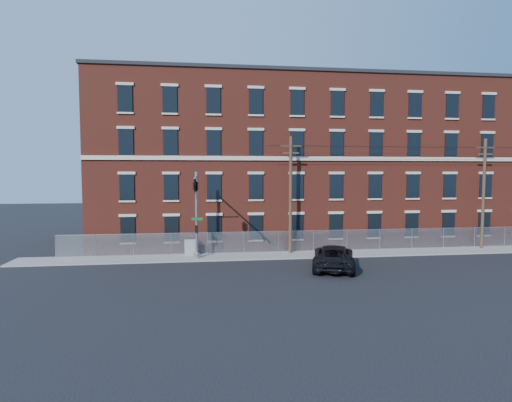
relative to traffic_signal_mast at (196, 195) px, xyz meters
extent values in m
plane|color=black|center=(6.00, -2.18, -5.39)|extent=(140.00, 140.00, 0.00)
cube|color=gray|center=(18.00, 2.82, -5.33)|extent=(65.00, 3.00, 0.12)
cube|color=maroon|center=(18.00, 11.82, 2.61)|extent=(55.00, 14.00, 16.00)
cube|color=black|center=(18.00, 11.82, 10.76)|extent=(55.30, 14.30, 0.30)
cube|color=beige|center=(18.00, 4.74, 2.91)|extent=(55.00, 0.18, 0.35)
cube|color=black|center=(-5.83, 4.76, -3.19)|extent=(1.20, 0.10, 2.20)
cube|color=black|center=(-5.83, 4.76, 0.41)|extent=(1.20, 0.10, 2.20)
cube|color=black|center=(-5.83, 4.76, 4.21)|extent=(1.20, 0.10, 2.20)
cube|color=black|center=(-5.83, 4.76, 7.81)|extent=(1.20, 0.10, 2.20)
cube|color=black|center=(-2.17, 4.76, -3.19)|extent=(1.20, 0.10, 2.20)
cube|color=black|center=(-2.17, 4.76, 0.41)|extent=(1.20, 0.10, 2.20)
cube|color=black|center=(-2.17, 4.76, 4.21)|extent=(1.20, 0.10, 2.20)
cube|color=black|center=(-2.17, 4.76, 7.81)|extent=(1.20, 0.10, 2.20)
cube|color=black|center=(1.50, 4.76, -3.19)|extent=(1.20, 0.10, 2.20)
cube|color=black|center=(1.50, 4.76, 0.41)|extent=(1.20, 0.10, 2.20)
cube|color=black|center=(1.50, 4.76, 4.21)|extent=(1.20, 0.10, 2.20)
cube|color=black|center=(1.50, 4.76, 7.81)|extent=(1.20, 0.10, 2.20)
cube|color=black|center=(5.17, 4.76, -3.19)|extent=(1.20, 0.10, 2.20)
cube|color=black|center=(5.17, 4.76, 0.41)|extent=(1.20, 0.10, 2.20)
cube|color=black|center=(5.17, 4.76, 4.21)|extent=(1.20, 0.10, 2.20)
cube|color=black|center=(5.17, 4.76, 7.81)|extent=(1.20, 0.10, 2.20)
cube|color=black|center=(8.83, 4.76, -3.19)|extent=(1.20, 0.10, 2.20)
cube|color=black|center=(8.83, 4.76, 0.41)|extent=(1.20, 0.10, 2.20)
cube|color=black|center=(8.83, 4.76, 4.21)|extent=(1.20, 0.10, 2.20)
cube|color=black|center=(8.83, 4.76, 7.81)|extent=(1.20, 0.10, 2.20)
cube|color=black|center=(12.50, 4.76, -3.19)|extent=(1.20, 0.10, 2.20)
cube|color=black|center=(12.50, 4.76, 0.41)|extent=(1.20, 0.10, 2.20)
cube|color=black|center=(12.50, 4.76, 4.21)|extent=(1.20, 0.10, 2.20)
cube|color=black|center=(12.50, 4.76, 7.81)|extent=(1.20, 0.10, 2.20)
cube|color=black|center=(16.17, 4.76, -3.19)|extent=(1.20, 0.10, 2.20)
cube|color=black|center=(16.17, 4.76, 0.41)|extent=(1.20, 0.10, 2.20)
cube|color=black|center=(16.17, 4.76, 4.21)|extent=(1.20, 0.10, 2.20)
cube|color=black|center=(16.17, 4.76, 7.81)|extent=(1.20, 0.10, 2.20)
cube|color=black|center=(19.83, 4.76, -3.19)|extent=(1.20, 0.10, 2.20)
cube|color=black|center=(19.83, 4.76, 0.41)|extent=(1.20, 0.10, 2.20)
cube|color=black|center=(19.83, 4.76, 4.21)|extent=(1.20, 0.10, 2.20)
cube|color=black|center=(19.83, 4.76, 7.81)|extent=(1.20, 0.10, 2.20)
cube|color=black|center=(23.50, 4.76, -3.19)|extent=(1.20, 0.10, 2.20)
cube|color=black|center=(23.50, 4.76, 0.41)|extent=(1.20, 0.10, 2.20)
cube|color=black|center=(23.50, 4.76, 4.21)|extent=(1.20, 0.10, 2.20)
cube|color=black|center=(23.50, 4.76, 7.81)|extent=(1.20, 0.10, 2.20)
cube|color=black|center=(27.17, 4.76, -3.19)|extent=(1.20, 0.10, 2.20)
cube|color=black|center=(27.17, 4.76, 0.41)|extent=(1.20, 0.10, 2.20)
cube|color=black|center=(27.17, 4.76, 4.21)|extent=(1.20, 0.10, 2.20)
cube|color=black|center=(27.17, 4.76, 7.81)|extent=(1.20, 0.10, 2.20)
cube|color=#A5A8AD|center=(18.00, 4.12, -4.37)|extent=(59.00, 0.02, 1.80)
cylinder|color=#9EA0A5|center=(18.00, 4.12, -3.47)|extent=(59.00, 0.04, 0.04)
cylinder|color=#9EA0A5|center=(-11.50, 4.12, -4.37)|extent=(0.06, 0.06, 1.85)
cylinder|color=#9EA0A5|center=(-8.39, 4.12, -4.37)|extent=(0.06, 0.06, 1.85)
cylinder|color=#9EA0A5|center=(-5.29, 4.12, -4.37)|extent=(0.06, 0.06, 1.85)
cylinder|color=#9EA0A5|center=(-2.18, 4.12, -4.37)|extent=(0.06, 0.06, 1.85)
cylinder|color=#9EA0A5|center=(0.92, 4.12, -4.37)|extent=(0.06, 0.06, 1.85)
cylinder|color=#9EA0A5|center=(4.03, 4.12, -4.37)|extent=(0.06, 0.06, 1.85)
cylinder|color=#9EA0A5|center=(7.13, 4.12, -4.37)|extent=(0.06, 0.06, 1.85)
cylinder|color=#9EA0A5|center=(10.24, 4.12, -4.37)|extent=(0.06, 0.06, 1.85)
cylinder|color=#9EA0A5|center=(13.34, 4.12, -4.37)|extent=(0.06, 0.06, 1.85)
cylinder|color=#9EA0A5|center=(16.45, 4.12, -4.37)|extent=(0.06, 0.06, 1.85)
cylinder|color=#9EA0A5|center=(19.55, 4.12, -4.37)|extent=(0.06, 0.06, 1.85)
cylinder|color=#9EA0A5|center=(22.66, 4.12, -4.37)|extent=(0.06, 0.06, 1.85)
cylinder|color=#9EA0A5|center=(25.76, 4.12, -4.37)|extent=(0.06, 0.06, 1.85)
cylinder|color=#9EA0A5|center=(28.87, 4.12, -4.37)|extent=(0.06, 0.06, 1.85)
cylinder|color=#9EA0A5|center=(0.00, 2.32, -1.77)|extent=(0.22, 0.22, 7.00)
cylinder|color=#9EA0A5|center=(0.00, 2.32, -5.07)|extent=(0.50, 0.50, 0.40)
cylinder|color=#9EA0A5|center=(0.00, -0.93, 1.33)|extent=(0.14, 6.50, 0.14)
cylinder|color=#9EA0A5|center=(0.00, 1.12, 0.33)|extent=(0.08, 2.18, 1.56)
cube|color=#0C592D|center=(0.05, 2.17, -2.07)|extent=(0.90, 0.03, 0.22)
cube|color=black|center=(0.00, 2.07, -2.87)|extent=(0.25, 0.25, 0.60)
imported|color=black|center=(0.00, -3.48, 0.78)|extent=(0.16, 0.20, 1.00)
imported|color=black|center=(0.00, -0.68, 0.78)|extent=(0.53, 2.48, 1.00)
cylinder|color=#4C3626|center=(8.00, 3.42, -0.27)|extent=(0.28, 0.28, 10.00)
cube|color=#4C3626|center=(8.00, 3.42, 3.93)|extent=(1.80, 0.12, 0.12)
cube|color=#4C3626|center=(8.00, 3.42, 3.33)|extent=(1.40, 0.12, 0.12)
cylinder|color=#4C3626|center=(26.00, 3.42, -0.27)|extent=(0.28, 0.28, 10.00)
cube|color=#4C3626|center=(26.00, 3.42, 3.93)|extent=(1.80, 0.12, 0.12)
cube|color=#4C3626|center=(26.00, 3.42, 3.33)|extent=(1.40, 0.12, 0.12)
cylinder|color=black|center=(26.00, 3.12, 3.93)|extent=(40.00, 0.02, 0.02)
cylinder|color=black|center=(26.00, 3.72, 3.93)|extent=(40.00, 0.02, 0.02)
cylinder|color=black|center=(26.00, 3.42, 3.33)|extent=(40.00, 0.02, 0.02)
imported|color=black|center=(10.03, -2.22, -4.52)|extent=(4.68, 6.86, 1.74)
cube|color=gray|center=(-0.49, 3.50, -4.61)|extent=(1.07, 0.54, 1.33)
camera|label=1|loc=(0.44, -31.31, 1.71)|focal=29.06mm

